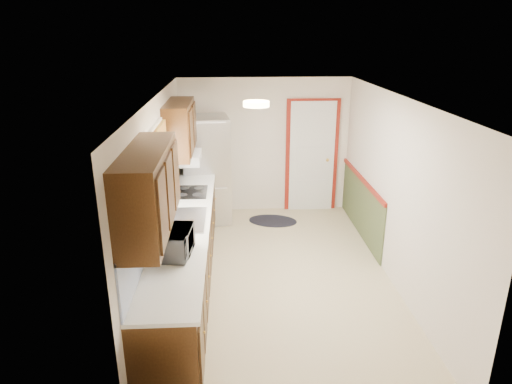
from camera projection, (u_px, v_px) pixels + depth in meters
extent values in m
cube|color=#C7B78C|center=(277.00, 277.00, 6.18)|extent=(3.20, 5.20, 0.12)
cube|color=white|center=(281.00, 98.00, 5.37)|extent=(3.20, 5.20, 0.12)
cube|color=silver|center=(265.00, 146.00, 8.13)|extent=(3.20, 0.10, 2.40)
cube|color=silver|center=(313.00, 305.00, 3.42)|extent=(3.20, 0.10, 2.40)
cube|color=silver|center=(160.00, 196.00, 5.70)|extent=(0.10, 5.20, 2.40)
cube|color=silver|center=(395.00, 191.00, 5.85)|extent=(0.10, 5.20, 2.40)
cube|color=#3B210D|center=(185.00, 260.00, 5.68)|extent=(0.60, 4.00, 0.90)
cube|color=white|center=(184.00, 225.00, 5.53)|extent=(0.63, 4.00, 0.04)
cube|color=#5C87E0|center=(157.00, 203.00, 5.41)|extent=(0.02, 4.00, 0.55)
cube|color=#3B210D|center=(148.00, 191.00, 3.99)|extent=(0.35, 1.40, 0.75)
cube|color=#3B210D|center=(180.00, 128.00, 6.53)|extent=(0.35, 1.20, 0.75)
cube|color=white|center=(156.00, 168.00, 5.37)|extent=(0.02, 1.00, 0.90)
cube|color=#D05627|center=(158.00, 139.00, 5.25)|extent=(0.05, 1.12, 0.24)
cube|color=#B7B7BC|center=(184.00, 220.00, 5.61)|extent=(0.52, 0.82, 0.02)
cube|color=white|center=(185.00, 158.00, 6.73)|extent=(0.45, 0.60, 0.15)
cube|color=maroon|center=(312.00, 157.00, 8.21)|extent=(0.94, 0.05, 2.08)
cube|color=white|center=(312.00, 157.00, 8.19)|extent=(0.80, 0.04, 2.00)
cube|color=#45522E|center=(361.00, 207.00, 7.38)|extent=(0.02, 2.30, 0.90)
cube|color=maroon|center=(362.00, 179.00, 7.22)|extent=(0.04, 2.30, 0.06)
cylinder|color=#FFD88C|center=(256.00, 104.00, 5.18)|extent=(0.30, 0.30, 0.06)
imported|color=white|center=(174.00, 240.00, 4.71)|extent=(0.33, 0.53, 0.34)
cube|color=#B7B7BC|center=(207.00, 170.00, 7.75)|extent=(0.84, 0.80, 1.82)
cylinder|color=black|center=(190.00, 182.00, 7.40)|extent=(0.02, 0.02, 1.27)
ellipsoid|color=black|center=(273.00, 221.00, 7.97)|extent=(0.94, 0.72, 0.01)
cube|color=black|center=(191.00, 192.00, 6.57)|extent=(0.47, 0.56, 0.02)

